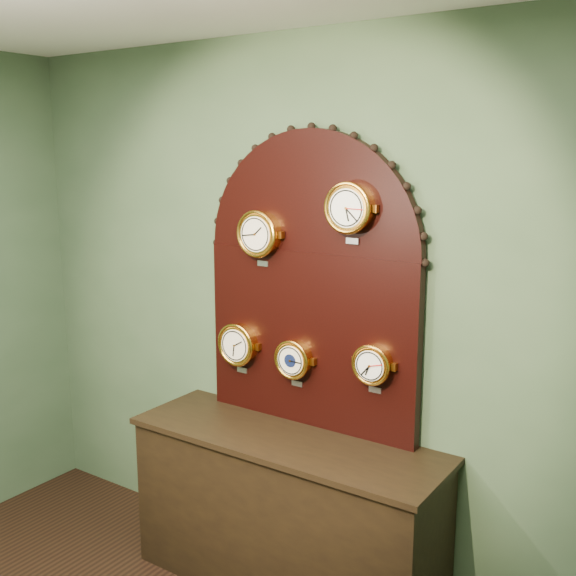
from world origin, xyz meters
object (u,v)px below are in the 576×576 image
Objects in this scene: roman_clock at (259,234)px; tide_clock at (373,364)px; shop_counter at (286,516)px; hygrometer at (238,344)px; arabic_clock at (349,208)px; barometer at (294,359)px; display_board at (310,272)px.

roman_clock is 0.87m from tide_clock.
hygrometer is (-0.41, 0.15, 0.80)m from shop_counter.
barometer is (-0.31, 0.00, -0.78)m from arabic_clock.
hygrometer is 0.36m from barometer.
display_board is 0.60m from hygrometer.
hygrometer is (-0.15, 0.00, -0.61)m from roman_clock.
display_board reaches higher than tide_clock.
hygrometer is (-0.67, 0.00, -0.76)m from arabic_clock.
shop_counter is at bearing -20.28° from hygrometer.
shop_counter is at bearing -158.50° from tide_clock.
roman_clock is 1.14× the size of barometer.
shop_counter is 1.05× the size of display_board.
arabic_clock is 1.14× the size of barometer.
shop_counter is 6.22× the size of barometer.
display_board is 5.21× the size of arabic_clock.
tide_clock is (0.39, -0.07, -0.39)m from display_board.
display_board is at bearing 13.97° from roman_clock.
roman_clock is 0.54m from arabic_clock.
display_board is 6.11× the size of tide_clock.
barometer is at bearing -130.00° from display_board.
hygrometer is (-0.41, -0.07, -0.42)m from display_board.
tide_clock is at bearing -9.55° from display_board.
hygrometer is at bearing 179.92° from roman_clock.
roman_clock is (-0.27, 0.15, 1.41)m from shop_counter.
arabic_clock is 0.74m from tide_clock.
roman_clock is 1.03× the size of hygrometer.
shop_counter is 0.93m from tide_clock.
tide_clock is at bearing 21.50° from shop_counter.
tide_clock is at bearing 0.10° from roman_clock.
arabic_clock is 1.17× the size of tide_clock.
roman_clock reaches higher than shop_counter.
arabic_clock is at bearing 0.00° from roman_clock.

